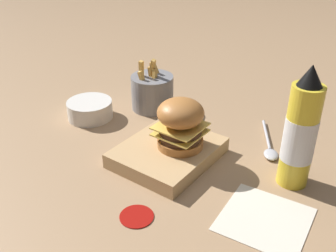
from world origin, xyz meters
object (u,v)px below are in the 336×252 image
burger (180,123)px  ketchup_bottle (300,134)px  serving_board (168,152)px  side_bowl (90,109)px  spoon (270,149)px  fries_basket (152,92)px

burger → ketchup_bottle: 0.24m
ketchup_bottle → serving_board: bearing=-71.8°
side_bowl → spoon: 0.47m
side_bowl → spoon: size_ratio=0.72×
spoon → side_bowl: bearing=-104.9°
ketchup_bottle → spoon: ketchup_bottle is taller
serving_board → fries_basket: bearing=-134.2°
fries_basket → side_bowl: bearing=-34.1°
serving_board → side_bowl: (-0.04, -0.28, 0.01)m
ketchup_bottle → spoon: bearing=-134.3°
side_bowl → ketchup_bottle: bearing=94.9°
serving_board → ketchup_bottle: 0.28m
burger → ketchup_bottle: (-0.07, 0.23, 0.02)m
serving_board → side_bowl: 0.28m
ketchup_bottle → fries_basket: ketchup_bottle is taller
burger → fries_basket: fries_basket is taller
ketchup_bottle → side_bowl: (0.05, -0.53, -0.09)m
serving_board → fries_basket: (-0.18, -0.18, 0.03)m
burger → side_bowl: 0.31m
ketchup_bottle → side_bowl: 0.54m
burger → side_bowl: size_ratio=0.94×
side_bowl → spoon: (-0.12, 0.45, -0.02)m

